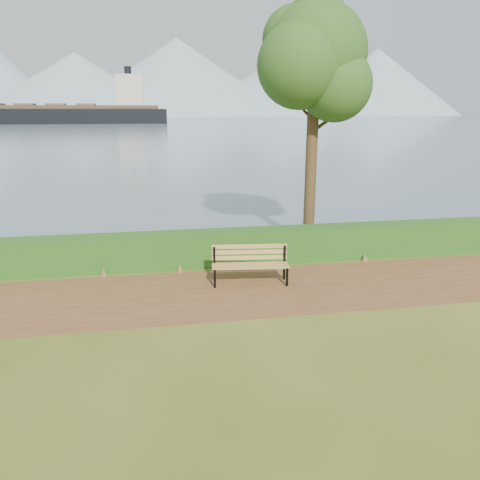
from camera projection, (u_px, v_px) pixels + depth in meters
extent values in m
plane|color=#415217|center=(230.00, 297.00, 11.55)|extent=(140.00, 140.00, 0.00)
cube|color=brown|center=(228.00, 292.00, 11.83)|extent=(40.00, 3.40, 0.01)
cube|color=#153F12|center=(216.00, 248.00, 13.88)|extent=(32.00, 0.85, 1.00)
cube|color=#465B72|center=(156.00, 118.00, 258.06)|extent=(700.00, 510.00, 0.00)
cone|color=#859EB2|center=(77.00, 84.00, 369.39)|extent=(160.00, 160.00, 48.00)
cone|color=#859EB2|center=(178.00, 77.00, 390.64)|extent=(190.00, 190.00, 62.00)
cone|color=#859EB2|center=(283.00, 85.00, 402.86)|extent=(170.00, 170.00, 50.00)
cone|color=#859EB2|center=(376.00, 82.00, 426.61)|extent=(150.00, 150.00, 58.00)
cone|color=#859EB2|center=(143.00, 95.00, 412.85)|extent=(120.00, 120.00, 35.00)
cone|color=#859EB2|center=(317.00, 93.00, 434.72)|extent=(130.00, 130.00, 40.00)
cube|color=black|center=(215.00, 279.00, 12.05)|extent=(0.06, 0.07, 0.50)
cube|color=black|center=(214.00, 264.00, 12.46)|extent=(0.06, 0.07, 0.96)
cube|color=black|center=(215.00, 268.00, 12.23)|extent=(0.12, 0.58, 0.06)
cube|color=black|center=(287.00, 277.00, 12.17)|extent=(0.06, 0.07, 0.50)
cube|color=black|center=(284.00, 263.00, 12.58)|extent=(0.06, 0.07, 0.96)
cube|color=black|center=(286.00, 266.00, 12.34)|extent=(0.12, 0.58, 0.06)
cube|color=#AF8443|center=(251.00, 268.00, 12.07)|extent=(2.01, 0.33, 0.04)
cube|color=#AF8443|center=(251.00, 266.00, 12.21)|extent=(2.01, 0.33, 0.04)
cube|color=#AF8443|center=(250.00, 265.00, 12.35)|extent=(2.01, 0.33, 0.04)
cube|color=#AF8443|center=(250.00, 263.00, 12.48)|extent=(2.01, 0.33, 0.04)
cube|color=#AF8443|center=(250.00, 258.00, 12.51)|extent=(2.01, 0.28, 0.12)
cube|color=#AF8443|center=(250.00, 252.00, 12.47)|extent=(2.01, 0.28, 0.12)
cube|color=#AF8443|center=(250.00, 246.00, 12.43)|extent=(2.01, 0.28, 0.12)
cylinder|color=#3E2919|center=(312.00, 146.00, 15.05)|extent=(0.37, 0.37, 6.66)
sphere|color=#234918|center=(316.00, 54.00, 14.30)|extent=(3.14, 3.14, 3.14)
sphere|color=#234918|center=(328.00, 75.00, 15.11)|extent=(2.40, 2.40, 2.40)
sphere|color=#234918|center=(300.00, 65.00, 13.87)|extent=(2.59, 2.59, 2.59)
sphere|color=#234918|center=(335.00, 85.00, 14.17)|extent=(2.22, 2.22, 2.22)
sphere|color=#234918|center=(295.00, 39.00, 14.44)|extent=(2.03, 2.03, 2.03)
sphere|color=#234918|center=(317.00, 22.00, 14.18)|extent=(1.85, 1.85, 1.85)
cylinder|color=#3E2919|center=(325.00, 122.00, 14.92)|extent=(0.97, 0.11, 0.73)
cylinder|color=#3E2919|center=(301.00, 107.00, 14.75)|extent=(0.75, 0.35, 0.67)
cube|color=black|center=(65.00, 119.00, 156.16)|extent=(67.48, 12.11, 6.73)
cube|color=#47362A|center=(64.00, 107.00, 155.11)|extent=(62.07, 10.93, 1.15)
cube|color=beige|center=(129.00, 91.00, 157.85)|extent=(8.83, 8.12, 10.57)
cylinder|color=black|center=(128.00, 72.00, 156.18)|extent=(2.31, 2.31, 3.36)
cube|color=brown|center=(25.00, 105.00, 152.61)|extent=(5.91, 6.47, 0.77)
cube|color=brown|center=(56.00, 105.00, 154.46)|extent=(5.91, 6.47, 0.77)
cube|color=brown|center=(86.00, 105.00, 156.30)|extent=(5.91, 6.47, 0.77)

